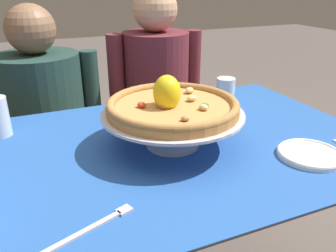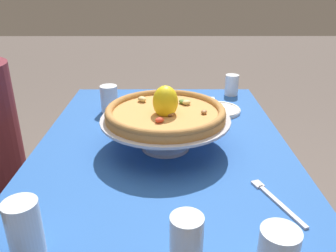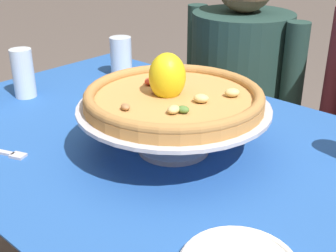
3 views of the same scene
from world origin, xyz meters
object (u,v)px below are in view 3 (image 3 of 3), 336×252
object	(u,v)px
water_glass_side_left	(24,77)
diner_left	(238,104)
water_glass_back_left	(121,59)
pizza	(173,96)
pizza_stand	(174,115)

from	to	relation	value
water_glass_side_left	diner_left	size ratio (longest dim) A/B	0.12
water_glass_back_left	diner_left	size ratio (longest dim) A/B	0.11
pizza	water_glass_back_left	world-z (taller)	pizza
pizza_stand	diner_left	bearing A→B (deg)	113.37
water_glass_side_left	diner_left	world-z (taller)	diner_left
water_glass_back_left	diner_left	xyz separation A→B (m)	(0.15, 0.47, -0.26)
pizza_stand	diner_left	distance (m)	0.86
water_glass_side_left	pizza	bearing A→B (deg)	4.28
water_glass_side_left	water_glass_back_left	distance (m)	0.32
pizza_stand	water_glass_back_left	xyz separation A→B (m)	(-0.48, 0.28, -0.03)
diner_left	water_glass_side_left	bearing A→B (deg)	-105.09
water_glass_back_left	diner_left	world-z (taller)	diner_left
pizza	water_glass_side_left	size ratio (longest dim) A/B	2.73
water_glass_side_left	diner_left	bearing A→B (deg)	74.91
water_glass_side_left	diner_left	xyz separation A→B (m)	(0.21, 0.79, -0.26)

